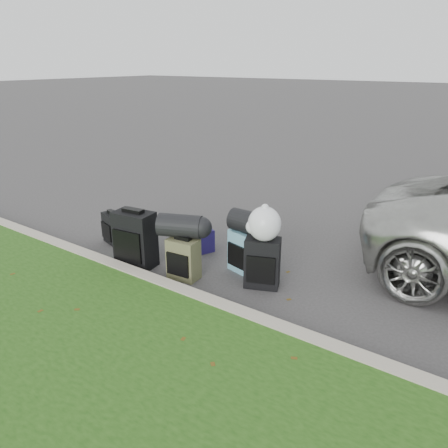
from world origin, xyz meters
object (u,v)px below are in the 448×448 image
Objects in this scene: suitcase_large_black_right at (262,263)px; tote_green at (136,237)px; suitcase_olive at (184,259)px; suitcase_small_black at (113,228)px; suitcase_large_black_left at (135,239)px; suitcase_teal at (244,252)px; tote_navy at (202,239)px.

suitcase_large_black_right is 2.18m from tote_green.
suitcase_small_black is at bearing 164.70° from suitcase_olive.
suitcase_large_black_left is 2.17× the size of tote_green.
suitcase_small_black is 0.61× the size of suitcase_large_black_left.
suitcase_large_black_right is at bearing 7.90° from suitcase_large_black_left.
suitcase_large_black_left reaches higher than suitcase_small_black.
suitcase_small_black is 2.24m from suitcase_teal.
suitcase_teal reaches higher than suitcase_olive.
suitcase_small_black is at bearing 178.40° from tote_green.
tote_navy is at bearing 106.93° from suitcase_olive.
suitcase_small_black is at bearing -157.48° from suitcase_teal.
tote_green reaches higher than tote_navy.
suitcase_teal is at bearing 20.49° from suitcase_large_black_left.
suitcase_large_black_left is at bearing 173.52° from suitcase_large_black_right.
suitcase_small_black is at bearing 160.46° from suitcase_large_black_right.
suitcase_large_black_left is 1.51m from suitcase_teal.
suitcase_large_black_right reaches higher than suitcase_small_black.
suitcase_large_black_right is 1.88× the size of tote_navy.
suitcase_small_black is at bearing 149.55° from suitcase_large_black_left.
suitcase_teal reaches higher than tote_green.
tote_navy is at bearing 138.64° from suitcase_large_black_right.
suitcase_large_black_left is (0.88, -0.37, 0.15)m from suitcase_small_black.
suitcase_large_black_left is 1.21× the size of suitcase_large_black_right.
suitcase_large_black_left reaches higher than suitcase_large_black_right.
suitcase_teal reaches higher than suitcase_small_black.
suitcase_large_black_left is 0.63m from tote_green.
suitcase_olive is 1.27m from tote_green.
suitcase_large_black_left reaches higher than tote_navy.
suitcase_large_black_right is (1.74, 0.49, -0.07)m from suitcase_large_black_left.
suitcase_small_black reaches higher than tote_navy.
suitcase_large_black_right is (0.42, -0.22, 0.04)m from suitcase_teal.
suitcase_large_black_right is 1.79× the size of tote_green.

